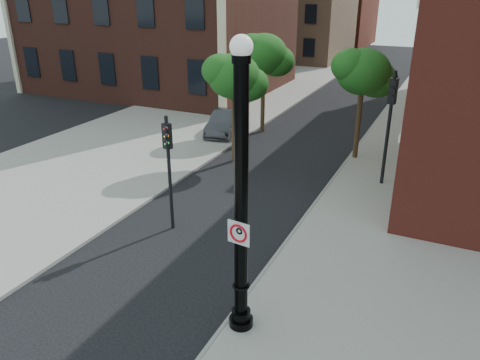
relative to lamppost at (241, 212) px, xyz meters
The scene contains 15 objects.
ground 4.12m from the lamppost, behind, with size 120.00×120.00×0.00m, color black.
sidewalk_right 11.42m from the lamppost, 71.02° to the left, with size 8.00×60.00×0.12m, color gray.
sidewalk_left 21.87m from the lamppost, 121.92° to the left, with size 10.00×50.00×0.12m, color gray.
curb_edge 10.86m from the lamppost, 92.14° to the left, with size 0.10×60.00×0.14m, color gray.
bg_building_tan_a 46.73m from the lamppost, 108.03° to the left, with size 12.00×12.00×12.00m, color #9C7155.
bg_building_red 60.14m from the lamppost, 103.89° to the left, with size 12.00×12.00×10.00m, color maroon.
lamppost is the anchor object (origin of this frame).
no_parking_sign 0.49m from the lamppost, 83.26° to the right, with size 0.57×0.11×0.57m.
parked_car 16.75m from the lamppost, 118.30° to the left, with size 1.42×4.07×1.34m, color #2E2E33.
traffic_signal_left 5.79m from the lamppost, 140.08° to the left, with size 0.32×0.36×4.10m.
traffic_signal_right 10.85m from the lamppost, 81.43° to the left, with size 0.32×0.41×4.91m.
utility_pole 10.73m from the lamppost, 77.22° to the left, with size 0.09×0.09×4.53m, color #999999.
street_tree_a 12.10m from the lamppost, 116.51° to the left, with size 2.85×2.58×5.14m.
street_tree_b 17.07m from the lamppost, 110.80° to the left, with size 3.08×2.78×5.54m.
street_tree_c 13.58m from the lamppost, 90.44° to the left, with size 2.97×2.68×5.35m.
Camera 1 is at (6.44, -8.89, 8.06)m, focal length 35.00 mm.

